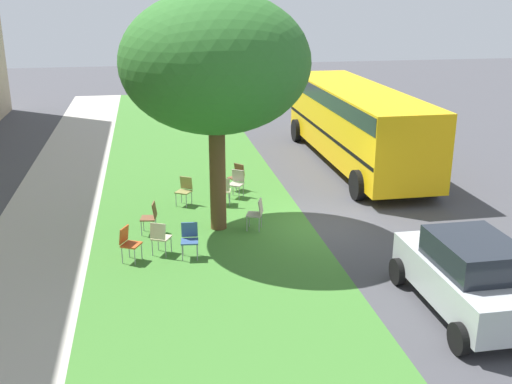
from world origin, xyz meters
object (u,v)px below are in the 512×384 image
(school_bus, at_px, (356,118))
(chair_5, at_px, (128,241))
(parked_car, at_px, (469,275))
(chair_6, at_px, (160,236))
(street_tree, at_px, (215,63))
(chair_2, at_px, (151,215))
(chair_0, at_px, (237,181))
(chair_7, at_px, (257,212))
(chair_3, at_px, (185,189))
(chair_4, at_px, (223,189))
(chair_8, at_px, (237,175))
(chair_1, at_px, (190,237))

(school_bus, bearing_deg, chair_5, 131.85)
(parked_car, bearing_deg, chair_6, 56.85)
(street_tree, height_order, chair_2, street_tree)
(chair_0, distance_m, chair_7, 2.87)
(chair_2, distance_m, school_bus, 9.66)
(street_tree, distance_m, chair_3, 4.58)
(street_tree, xyz_separation_m, chair_7, (-0.32, -1.02, -3.99))
(school_bus, bearing_deg, chair_0, 121.75)
(chair_2, xyz_separation_m, chair_4, (1.92, -2.22, 0.00))
(chair_8, bearing_deg, chair_4, 155.52)
(school_bus, bearing_deg, chair_8, 116.16)
(chair_5, bearing_deg, chair_1, -90.31)
(street_tree, height_order, school_bus, street_tree)
(chair_1, height_order, chair_4, same)
(chair_2, xyz_separation_m, chair_7, (-0.24, -2.86, 0.00))
(street_tree, distance_m, parked_car, 7.97)
(street_tree, distance_m, chair_1, 4.47)
(chair_6, relative_size, parked_car, 0.24)
(chair_3, height_order, chair_4, same)
(chair_3, height_order, chair_8, same)
(street_tree, bearing_deg, school_bus, -46.20)
(school_bus, bearing_deg, parked_car, 172.62)
(chair_0, bearing_deg, chair_5, 142.69)
(chair_6, bearing_deg, chair_2, 7.72)
(chair_0, xyz_separation_m, chair_6, (-4.11, 2.54, 0.00))
(chair_3, bearing_deg, chair_2, 154.07)
(chair_1, relative_size, chair_4, 1.00)
(chair_0, bearing_deg, chair_8, -9.66)
(chair_1, height_order, chair_7, same)
(chair_8, distance_m, parked_car, 9.40)
(chair_5, bearing_deg, chair_6, -74.06)
(street_tree, height_order, chair_5, street_tree)
(chair_1, xyz_separation_m, chair_4, (3.63, -1.30, 0.00))
(chair_0, distance_m, chair_6, 4.83)
(street_tree, distance_m, chair_6, 4.59)
(chair_6, xyz_separation_m, school_bus, (7.18, -7.50, 1.24))
(chair_5, xyz_separation_m, chair_6, (0.22, -0.76, 0.00))
(chair_0, distance_m, chair_2, 3.80)
(street_tree, xyz_separation_m, chair_6, (-1.56, 1.64, -3.99))
(chair_2, relative_size, school_bus, 0.08)
(chair_1, bearing_deg, chair_5, 89.69)
(chair_0, height_order, chair_6, same)
(chair_6, bearing_deg, school_bus, -46.24)
(chair_2, height_order, chair_6, same)
(chair_3, height_order, chair_5, same)
(chair_1, distance_m, chair_8, 5.39)
(chair_4, relative_size, chair_7, 1.00)
(chair_5, height_order, chair_8, same)
(chair_4, relative_size, chair_6, 1.00)
(chair_1, distance_m, chair_3, 3.88)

